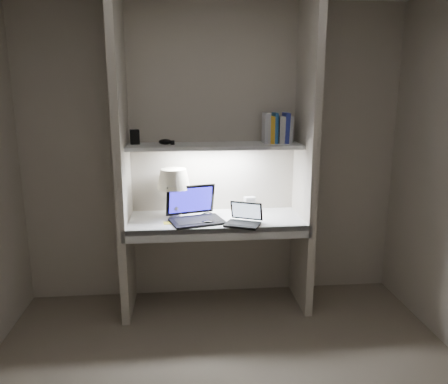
{
  "coord_description": "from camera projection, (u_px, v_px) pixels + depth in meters",
  "views": [
    {
      "loc": [
        -0.26,
        -2.19,
        1.79
      ],
      "look_at": [
        0.05,
        1.05,
        1.03
      ],
      "focal_mm": 35.0,
      "sensor_mm": 36.0,
      "label": 1
    }
  ],
  "objects": [
    {
      "name": "shelf",
      "position": [
        215.0,
        146.0,
        3.53
      ],
      "size": [
        1.4,
        0.36,
        0.03
      ],
      "primitive_type": "cube",
      "color": "silver",
      "rests_on": "back_wall"
    },
    {
      "name": "sticky_note",
      "position": [
        169.0,
        223.0,
        3.43
      ],
      "size": [
        0.09,
        0.09,
        0.0
      ],
      "primitive_type": "cube",
      "rotation": [
        0.0,
        0.0,
        0.11
      ],
      "color": "yellow",
      "rests_on": "desk"
    },
    {
      "name": "shelf_gadget",
      "position": [
        165.0,
        142.0,
        3.47
      ],
      "size": [
        0.12,
        0.09,
        0.05
      ],
      "primitive_type": "ellipsoid",
      "rotation": [
        0.0,
        0.0,
        -0.17
      ],
      "color": "black",
      "rests_on": "shelf"
    },
    {
      "name": "laptop_main",
      "position": [
        195.0,
        213.0,
        3.5
      ],
      "size": [
        0.48,
        0.44,
        0.27
      ],
      "rotation": [
        0.0,
        0.0,
        0.27
      ],
      "color": "black",
      "rests_on": "desk"
    },
    {
      "name": "alcove_panel_right",
      "position": [
        306.0,
        159.0,
        3.52
      ],
      "size": [
        0.06,
        0.55,
        2.5
      ],
      "primitive_type": "cube",
      "color": "#BFB4A3",
      "rests_on": "floor"
    },
    {
      "name": "laptop_netbook",
      "position": [
        244.0,
        219.0,
        3.4
      ],
      "size": [
        0.33,
        0.31,
        0.17
      ],
      "rotation": [
        0.0,
        0.0,
        -0.43
      ],
      "color": "black",
      "rests_on": "desk"
    },
    {
      "name": "alcove_panel_left",
      "position": [
        122.0,
        161.0,
        3.39
      ],
      "size": [
        0.06,
        0.55,
        2.5
      ],
      "primitive_type": "cube",
      "color": "#BFB4A3",
      "rests_on": "floor"
    },
    {
      "name": "cable_coil",
      "position": [
        208.0,
        214.0,
        3.67
      ],
      "size": [
        0.1,
        0.1,
        0.01
      ],
      "primitive_type": "torus",
      "rotation": [
        0.0,
        0.0,
        0.24
      ],
      "color": "black",
      "rests_on": "desk"
    },
    {
      "name": "back_wall",
      "position": [
        213.0,
        155.0,
        3.72
      ],
      "size": [
        3.2,
        0.01,
        2.5
      ],
      "primitive_type": "cube",
      "color": "#BFB4A3",
      "rests_on": "floor"
    },
    {
      "name": "shelf_box",
      "position": [
        135.0,
        137.0,
        3.5
      ],
      "size": [
        0.08,
        0.07,
        0.12
      ],
      "primitive_type": "cube",
      "rotation": [
        0.0,
        0.0,
        0.28
      ],
      "color": "black",
      "rests_on": "shelf"
    },
    {
      "name": "desk",
      "position": [
        216.0,
        220.0,
        3.57
      ],
      "size": [
        1.4,
        0.55,
        0.04
      ],
      "primitive_type": "cube",
      "color": "white",
      "rests_on": "alcove_panel_left"
    },
    {
      "name": "desk_apron",
      "position": [
        219.0,
        234.0,
        3.32
      ],
      "size": [
        1.46,
        0.03,
        0.1
      ],
      "primitive_type": "cube",
      "color": "silver",
      "rests_on": "desk"
    },
    {
      "name": "table_lamp",
      "position": [
        174.0,
        184.0,
        3.57
      ],
      "size": [
        0.27,
        0.27,
        0.4
      ],
      "color": "white",
      "rests_on": "desk"
    },
    {
      "name": "mouse",
      "position": [
        208.0,
        222.0,
        3.4
      ],
      "size": [
        0.1,
        0.07,
        0.03
      ],
      "primitive_type": "ellipsoid",
      "rotation": [
        0.0,
        0.0,
        0.08
      ],
      "color": "black",
      "rests_on": "desk"
    },
    {
      "name": "strip_light",
      "position": [
        215.0,
        149.0,
        3.53
      ],
      "size": [
        0.6,
        0.04,
        0.02
      ],
      "primitive_type": "cube",
      "color": "white",
      "rests_on": "shelf"
    },
    {
      "name": "book_row",
      "position": [
        277.0,
        129.0,
        3.58
      ],
      "size": [
        0.23,
        0.16,
        0.25
      ],
      "color": "#BABABA",
      "rests_on": "shelf"
    },
    {
      "name": "speaker",
      "position": [
        250.0,
        204.0,
        3.75
      ],
      "size": [
        0.1,
        0.08,
        0.13
      ],
      "primitive_type": "cube",
      "rotation": [
        0.0,
        0.0,
        0.24
      ],
      "color": "silver",
      "rests_on": "desk"
    }
  ]
}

